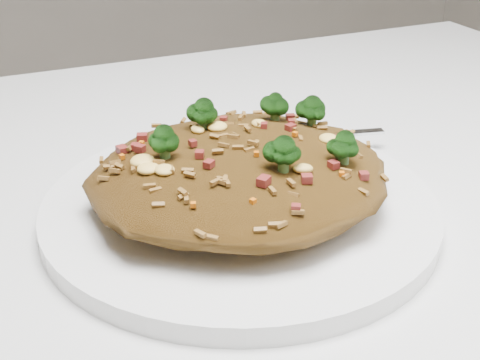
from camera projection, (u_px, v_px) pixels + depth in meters
name	position (u px, v px, depth m)	size (l,w,h in m)	color
plate	(240.00, 208.00, 0.47)	(0.27, 0.27, 0.01)	white
fried_rice	(241.00, 163.00, 0.45)	(0.21, 0.19, 0.06)	brown
fork	(299.00, 137.00, 0.56)	(0.16, 0.05, 0.00)	silver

